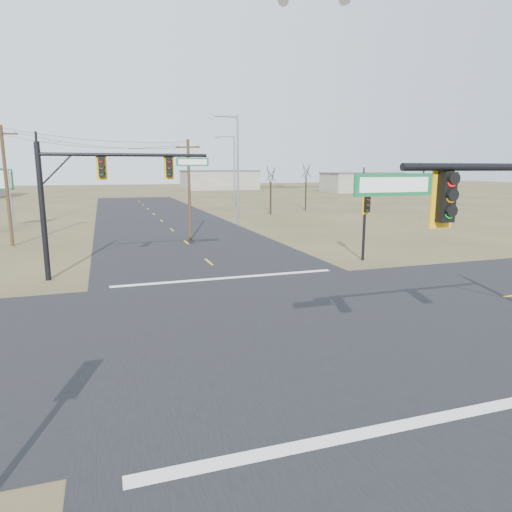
{
  "coord_description": "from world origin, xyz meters",
  "views": [
    {
      "loc": [
        -6.03,
        -15.39,
        5.76
      ],
      "look_at": [
        -0.56,
        1.0,
        2.44
      ],
      "focal_mm": 32.0,
      "sensor_mm": 36.0,
      "label": 1
    }
  ],
  "objects_px": {
    "mast_arm_far": "(102,181)",
    "utility_pole_far": "(6,184)",
    "streetlight_b": "(233,168)",
    "streetlight_c": "(40,176)",
    "bare_tree_d": "(306,170)",
    "streetlight_a": "(235,165)",
    "bare_tree_c": "(271,174)",
    "pedestal_signal_ne": "(366,211)",
    "utility_pole_near": "(189,188)"
  },
  "relations": [
    {
      "from": "mast_arm_far",
      "to": "utility_pole_far",
      "type": "xyz_separation_m",
      "value": [
        -6.71,
        12.55,
        -0.48
      ]
    },
    {
      "from": "streetlight_b",
      "to": "utility_pole_far",
      "type": "bearing_deg",
      "value": -135.8
    },
    {
      "from": "streetlight_c",
      "to": "bare_tree_d",
      "type": "relative_size",
      "value": 1.3
    },
    {
      "from": "streetlight_a",
      "to": "bare_tree_c",
      "type": "distance_m",
      "value": 12.89
    },
    {
      "from": "pedestal_signal_ne",
      "to": "utility_pole_near",
      "type": "relative_size",
      "value": 0.54
    },
    {
      "from": "pedestal_signal_ne",
      "to": "utility_pole_near",
      "type": "bearing_deg",
      "value": 117.47
    },
    {
      "from": "streetlight_a",
      "to": "bare_tree_d",
      "type": "relative_size",
      "value": 1.59
    },
    {
      "from": "bare_tree_c",
      "to": "bare_tree_d",
      "type": "bearing_deg",
      "value": 28.92
    },
    {
      "from": "bare_tree_c",
      "to": "streetlight_b",
      "type": "bearing_deg",
      "value": 102.26
    },
    {
      "from": "pedestal_signal_ne",
      "to": "bare_tree_c",
      "type": "height_order",
      "value": "bare_tree_c"
    },
    {
      "from": "streetlight_a",
      "to": "bare_tree_c",
      "type": "relative_size",
      "value": 1.67
    },
    {
      "from": "pedestal_signal_ne",
      "to": "mast_arm_far",
      "type": "bearing_deg",
      "value": 167.28
    },
    {
      "from": "mast_arm_far",
      "to": "streetlight_a",
      "type": "xyz_separation_m",
      "value": [
        12.59,
        18.58,
        1.0
      ]
    },
    {
      "from": "utility_pole_far",
      "to": "bare_tree_d",
      "type": "distance_m",
      "value": 38.93
    },
    {
      "from": "pedestal_signal_ne",
      "to": "bare_tree_d",
      "type": "height_order",
      "value": "bare_tree_d"
    },
    {
      "from": "mast_arm_far",
      "to": "streetlight_b",
      "type": "bearing_deg",
      "value": 62.87
    },
    {
      "from": "mast_arm_far",
      "to": "utility_pole_far",
      "type": "bearing_deg",
      "value": 115.82
    },
    {
      "from": "mast_arm_far",
      "to": "streetlight_a",
      "type": "height_order",
      "value": "streetlight_a"
    },
    {
      "from": "mast_arm_far",
      "to": "utility_pole_near",
      "type": "distance_m",
      "value": 12.8
    },
    {
      "from": "pedestal_signal_ne",
      "to": "bare_tree_c",
      "type": "relative_size",
      "value": 0.66
    },
    {
      "from": "pedestal_signal_ne",
      "to": "bare_tree_d",
      "type": "bearing_deg",
      "value": 61.46
    },
    {
      "from": "utility_pole_near",
      "to": "bare_tree_c",
      "type": "xyz_separation_m",
      "value": [
        13.6,
        18.01,
        0.89
      ]
    },
    {
      "from": "streetlight_c",
      "to": "bare_tree_c",
      "type": "xyz_separation_m",
      "value": [
        26.5,
        -0.63,
        0.1
      ]
    },
    {
      "from": "utility_pole_near",
      "to": "utility_pole_far",
      "type": "distance_m",
      "value": 13.37
    },
    {
      "from": "utility_pole_far",
      "to": "streetlight_c",
      "type": "distance_m",
      "value": 17.06
    },
    {
      "from": "streetlight_a",
      "to": "bare_tree_c",
      "type": "xyz_separation_m",
      "value": [
        7.56,
        10.39,
        -1.01
      ]
    },
    {
      "from": "mast_arm_far",
      "to": "utility_pole_near",
      "type": "xyz_separation_m",
      "value": [
        6.56,
        10.96,
        -0.9
      ]
    },
    {
      "from": "streetlight_c",
      "to": "utility_pole_far",
      "type": "bearing_deg",
      "value": -82.81
    },
    {
      "from": "streetlight_b",
      "to": "bare_tree_c",
      "type": "xyz_separation_m",
      "value": [
        2.16,
        -9.95,
        -0.73
      ]
    },
    {
      "from": "utility_pole_near",
      "to": "bare_tree_d",
      "type": "xyz_separation_m",
      "value": [
        20.1,
        21.61,
        1.3
      ]
    },
    {
      "from": "utility_pole_near",
      "to": "streetlight_b",
      "type": "xyz_separation_m",
      "value": [
        11.44,
        27.96,
        1.62
      ]
    },
    {
      "from": "streetlight_b",
      "to": "bare_tree_c",
      "type": "height_order",
      "value": "streetlight_b"
    },
    {
      "from": "pedestal_signal_ne",
      "to": "streetlight_a",
      "type": "bearing_deg",
      "value": 88.61
    },
    {
      "from": "bare_tree_d",
      "to": "bare_tree_c",
      "type": "bearing_deg",
      "value": -151.08
    },
    {
      "from": "utility_pole_far",
      "to": "streetlight_b",
      "type": "distance_m",
      "value": 36.16
    },
    {
      "from": "streetlight_b",
      "to": "streetlight_c",
      "type": "distance_m",
      "value": 26.07
    },
    {
      "from": "mast_arm_far",
      "to": "streetlight_a",
      "type": "bearing_deg",
      "value": 53.56
    },
    {
      "from": "mast_arm_far",
      "to": "pedestal_signal_ne",
      "type": "relative_size",
      "value": 2.05
    },
    {
      "from": "utility_pole_far",
      "to": "streetlight_a",
      "type": "height_order",
      "value": "streetlight_a"
    },
    {
      "from": "streetlight_a",
      "to": "streetlight_b",
      "type": "relative_size",
      "value": 1.05
    },
    {
      "from": "streetlight_a",
      "to": "bare_tree_d",
      "type": "height_order",
      "value": "streetlight_a"
    },
    {
      "from": "utility_pole_near",
      "to": "bare_tree_d",
      "type": "bearing_deg",
      "value": 47.06
    },
    {
      "from": "streetlight_b",
      "to": "bare_tree_c",
      "type": "distance_m",
      "value": 10.21
    },
    {
      "from": "utility_pole_far",
      "to": "mast_arm_far",
      "type": "bearing_deg",
      "value": -61.86
    },
    {
      "from": "mast_arm_far",
      "to": "streetlight_c",
      "type": "xyz_separation_m",
      "value": [
        -6.34,
        29.6,
        -0.11
      ]
    },
    {
      "from": "utility_pole_near",
      "to": "streetlight_a",
      "type": "xyz_separation_m",
      "value": [
        6.03,
        7.62,
        1.89
      ]
    },
    {
      "from": "pedestal_signal_ne",
      "to": "utility_pole_far",
      "type": "xyz_separation_m",
      "value": [
        -22.24,
        13.27,
        1.47
      ]
    },
    {
      "from": "streetlight_b",
      "to": "utility_pole_near",
      "type": "bearing_deg",
      "value": -114.92
    },
    {
      "from": "streetlight_a",
      "to": "utility_pole_near",
      "type": "bearing_deg",
      "value": -118.57
    },
    {
      "from": "utility_pole_near",
      "to": "mast_arm_far",
      "type": "bearing_deg",
      "value": -120.9
    }
  ]
}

